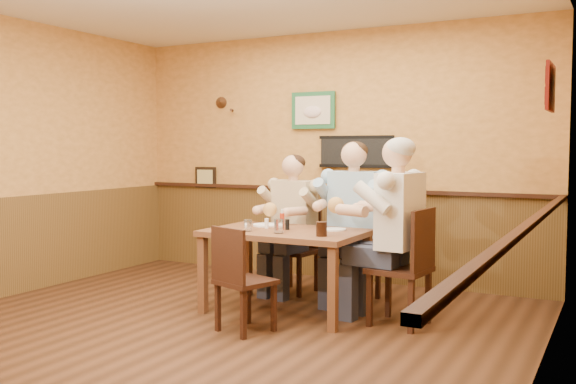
% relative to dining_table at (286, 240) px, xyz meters
% --- Properties ---
extents(room, '(5.02, 5.03, 2.81)m').
position_rel_dining_table_xyz_m(room, '(-0.14, -0.72, 1.03)').
color(room, '#331C0F').
rests_on(room, ground).
extents(dining_table, '(1.40, 0.90, 0.75)m').
position_rel_dining_table_xyz_m(dining_table, '(0.00, 0.00, 0.00)').
color(dining_table, brown).
rests_on(dining_table, ground).
extents(chair_back_left, '(0.46, 0.46, 0.89)m').
position_rel_dining_table_xyz_m(chair_back_left, '(-0.29, 0.75, -0.21)').
color(chair_back_left, '#341B10').
rests_on(chair_back_left, ground).
extents(chair_back_right, '(0.46, 0.46, 0.98)m').
position_rel_dining_table_xyz_m(chair_back_right, '(0.39, 0.68, -0.17)').
color(chair_back_right, '#341B10').
rests_on(chair_back_right, ground).
extents(chair_right_end, '(0.50, 0.50, 0.99)m').
position_rel_dining_table_xyz_m(chair_right_end, '(1.05, 0.06, -0.16)').
color(chair_right_end, '#341B10').
rests_on(chair_right_end, ground).
extents(chair_near_side, '(0.50, 0.50, 0.86)m').
position_rel_dining_table_xyz_m(chair_near_side, '(0.00, -0.70, -0.23)').
color(chair_near_side, '#341B10').
rests_on(chair_near_side, ground).
extents(diner_tan_shirt, '(0.65, 0.65, 1.28)m').
position_rel_dining_table_xyz_m(diner_tan_shirt, '(-0.29, 0.75, -0.02)').
color(diner_tan_shirt, beige).
rests_on(diner_tan_shirt, ground).
extents(diner_blue_polo, '(0.65, 0.65, 1.39)m').
position_rel_dining_table_xyz_m(diner_blue_polo, '(0.39, 0.68, 0.04)').
color(diner_blue_polo, '#8BB1D0').
rests_on(diner_blue_polo, ground).
extents(diner_white_elder, '(0.72, 0.72, 1.42)m').
position_rel_dining_table_xyz_m(diner_white_elder, '(1.05, 0.06, 0.05)').
color(diner_white_elder, white).
rests_on(diner_white_elder, ground).
extents(water_glass_left, '(0.09, 0.09, 0.11)m').
position_rel_dining_table_xyz_m(water_glass_left, '(-0.26, -0.23, 0.14)').
color(water_glass_left, white).
rests_on(water_glass_left, dining_table).
extents(water_glass_mid, '(0.08, 0.08, 0.13)m').
position_rel_dining_table_xyz_m(water_glass_mid, '(0.05, -0.22, 0.15)').
color(water_glass_mid, silver).
rests_on(water_glass_mid, dining_table).
extents(cola_tumbler, '(0.12, 0.12, 0.12)m').
position_rel_dining_table_xyz_m(cola_tumbler, '(0.46, -0.21, 0.15)').
color(cola_tumbler, black).
rests_on(cola_tumbler, dining_table).
extents(hot_sauce_bottle, '(0.05, 0.05, 0.17)m').
position_rel_dining_table_xyz_m(hot_sauce_bottle, '(-0.03, -0.00, 0.18)').
color(hot_sauce_bottle, '#B32D13').
rests_on(hot_sauce_bottle, dining_table).
extents(salt_shaker, '(0.04, 0.04, 0.09)m').
position_rel_dining_table_xyz_m(salt_shaker, '(-0.21, 0.03, 0.14)').
color(salt_shaker, white).
rests_on(salt_shaker, dining_table).
extents(pepper_shaker, '(0.04, 0.04, 0.10)m').
position_rel_dining_table_xyz_m(pepper_shaker, '(0.00, 0.02, 0.14)').
color(pepper_shaker, black).
rests_on(pepper_shaker, dining_table).
extents(plate_far_left, '(0.32, 0.32, 0.02)m').
position_rel_dining_table_xyz_m(plate_far_left, '(-0.31, 0.19, 0.10)').
color(plate_far_left, white).
rests_on(plate_far_left, dining_table).
extents(plate_far_right, '(0.28, 0.28, 0.01)m').
position_rel_dining_table_xyz_m(plate_far_right, '(0.39, 0.20, 0.10)').
color(plate_far_right, white).
rests_on(plate_far_right, dining_table).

